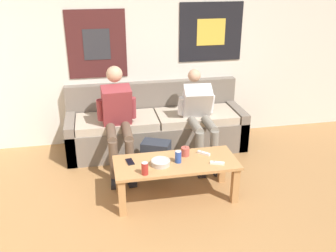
{
  "coord_description": "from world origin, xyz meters",
  "views": [
    {
      "loc": [
        -0.68,
        -2.19,
        2.25
      ],
      "look_at": [
        0.06,
        1.52,
        0.64
      ],
      "focal_mm": 40.0,
      "sensor_mm": 36.0,
      "label": 1
    }
  ],
  "objects_px": {
    "backpack": "(156,158)",
    "drink_can_blue": "(178,157)",
    "drink_can_red": "(145,169)",
    "couch": "(156,127)",
    "pillar_candle": "(185,152)",
    "cell_phone": "(130,162)",
    "coffee_table": "(176,168)",
    "ceramic_bowl": "(161,162)",
    "game_controller_near_left": "(204,153)",
    "person_seated_adult": "(118,116)",
    "person_seated_teen": "(199,113)",
    "game_controller_near_right": "(217,163)"
  },
  "relations": [
    {
      "from": "person_seated_adult",
      "to": "cell_phone",
      "type": "relative_size",
      "value": 8.25
    },
    {
      "from": "coffee_table",
      "to": "game_controller_near_right",
      "type": "distance_m",
      "value": 0.43
    },
    {
      "from": "cell_phone",
      "to": "game_controller_near_left",
      "type": "bearing_deg",
      "value": 1.76
    },
    {
      "from": "backpack",
      "to": "cell_phone",
      "type": "height_order",
      "value": "cell_phone"
    },
    {
      "from": "person_seated_adult",
      "to": "drink_can_blue",
      "type": "relative_size",
      "value": 9.62
    },
    {
      "from": "drink_can_blue",
      "to": "game_controller_near_left",
      "type": "relative_size",
      "value": 0.97
    },
    {
      "from": "coffee_table",
      "to": "ceramic_bowl",
      "type": "bearing_deg",
      "value": -166.64
    },
    {
      "from": "pillar_candle",
      "to": "cell_phone",
      "type": "relative_size",
      "value": 0.73
    },
    {
      "from": "backpack",
      "to": "game_controller_near_right",
      "type": "relative_size",
      "value": 2.73
    },
    {
      "from": "person_seated_adult",
      "to": "game_controller_near_left",
      "type": "distance_m",
      "value": 1.13
    },
    {
      "from": "ceramic_bowl",
      "to": "drink_can_blue",
      "type": "distance_m",
      "value": 0.19
    },
    {
      "from": "person_seated_teen",
      "to": "pillar_candle",
      "type": "height_order",
      "value": "person_seated_teen"
    },
    {
      "from": "backpack",
      "to": "pillar_candle",
      "type": "bearing_deg",
      "value": -60.04
    },
    {
      "from": "game_controller_near_left",
      "to": "game_controller_near_right",
      "type": "height_order",
      "value": "same"
    },
    {
      "from": "drink_can_red",
      "to": "game_controller_near_left",
      "type": "relative_size",
      "value": 0.97
    },
    {
      "from": "person_seated_adult",
      "to": "couch",
      "type": "bearing_deg",
      "value": 37.79
    },
    {
      "from": "drink_can_blue",
      "to": "cell_phone",
      "type": "bearing_deg",
      "value": 168.83
    },
    {
      "from": "couch",
      "to": "game_controller_near_left",
      "type": "relative_size",
      "value": 18.22
    },
    {
      "from": "person_seated_teen",
      "to": "ceramic_bowl",
      "type": "relative_size",
      "value": 5.48
    },
    {
      "from": "person_seated_teen",
      "to": "game_controller_near_left",
      "type": "bearing_deg",
      "value": -101.73
    },
    {
      "from": "backpack",
      "to": "drink_can_blue",
      "type": "xyz_separation_m",
      "value": [
        0.14,
        -0.55,
        0.29
      ]
    },
    {
      "from": "couch",
      "to": "person_seated_teen",
      "type": "distance_m",
      "value": 0.68
    },
    {
      "from": "person_seated_teen",
      "to": "ceramic_bowl",
      "type": "distance_m",
      "value": 1.12
    },
    {
      "from": "coffee_table",
      "to": "person_seated_adult",
      "type": "relative_size",
      "value": 1.06
    },
    {
      "from": "game_controller_near_right",
      "to": "cell_phone",
      "type": "relative_size",
      "value": 1.01
    },
    {
      "from": "couch",
      "to": "person_seated_teen",
      "type": "relative_size",
      "value": 2.16
    },
    {
      "from": "ceramic_bowl",
      "to": "game_controller_near_left",
      "type": "distance_m",
      "value": 0.51
    },
    {
      "from": "coffee_table",
      "to": "drink_can_red",
      "type": "xyz_separation_m",
      "value": [
        -0.35,
        -0.19,
        0.14
      ]
    },
    {
      "from": "game_controller_near_left",
      "to": "ceramic_bowl",
      "type": "bearing_deg",
      "value": -163.73
    },
    {
      "from": "game_controller_near_right",
      "to": "drink_can_blue",
      "type": "bearing_deg",
      "value": 162.93
    },
    {
      "from": "backpack",
      "to": "drink_can_red",
      "type": "relative_size",
      "value": 3.22
    },
    {
      "from": "person_seated_adult",
      "to": "person_seated_teen",
      "type": "bearing_deg",
      "value": 2.05
    },
    {
      "from": "person_seated_teen",
      "to": "game_controller_near_right",
      "type": "xyz_separation_m",
      "value": [
        -0.08,
        -0.99,
        -0.16
      ]
    },
    {
      "from": "drink_can_blue",
      "to": "game_controller_near_right",
      "type": "bearing_deg",
      "value": -17.07
    },
    {
      "from": "couch",
      "to": "person_seated_teen",
      "type": "xyz_separation_m",
      "value": [
        0.48,
        -0.37,
        0.3
      ]
    },
    {
      "from": "game_controller_near_right",
      "to": "couch",
      "type": "bearing_deg",
      "value": 106.33
    },
    {
      "from": "couch",
      "to": "drink_can_blue",
      "type": "height_order",
      "value": "couch"
    },
    {
      "from": "drink_can_blue",
      "to": "cell_phone",
      "type": "xyz_separation_m",
      "value": [
        -0.48,
        0.1,
        -0.06
      ]
    },
    {
      "from": "person_seated_teen",
      "to": "backpack",
      "type": "xyz_separation_m",
      "value": [
        -0.6,
        -0.32,
        -0.4
      ]
    },
    {
      "from": "ceramic_bowl",
      "to": "game_controller_near_right",
      "type": "bearing_deg",
      "value": -9.28
    },
    {
      "from": "coffee_table",
      "to": "person_seated_adult",
      "type": "distance_m",
      "value": 1.02
    },
    {
      "from": "drink_can_red",
      "to": "couch",
      "type": "bearing_deg",
      "value": 76.31
    },
    {
      "from": "cell_phone",
      "to": "game_controller_near_right",
      "type": "bearing_deg",
      "value": -13.8
    },
    {
      "from": "drink_can_blue",
      "to": "drink_can_red",
      "type": "bearing_deg",
      "value": -154.6
    },
    {
      "from": "person_seated_adult",
      "to": "cell_phone",
      "type": "bearing_deg",
      "value": -85.43
    },
    {
      "from": "person_seated_adult",
      "to": "person_seated_teen",
      "type": "distance_m",
      "value": 1.01
    },
    {
      "from": "drink_can_red",
      "to": "coffee_table",
      "type": "bearing_deg",
      "value": 28.68
    },
    {
      "from": "pillar_candle",
      "to": "drink_can_red",
      "type": "xyz_separation_m",
      "value": [
        -0.47,
        -0.3,
        0.02
      ]
    },
    {
      "from": "game_controller_near_left",
      "to": "cell_phone",
      "type": "bearing_deg",
      "value": -178.24
    },
    {
      "from": "person_seated_adult",
      "to": "drink_can_red",
      "type": "relative_size",
      "value": 9.62
    }
  ]
}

